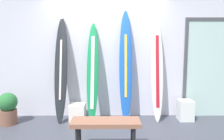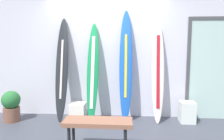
{
  "view_description": "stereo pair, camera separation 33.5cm",
  "coord_description": "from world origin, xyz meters",
  "px_view_note": "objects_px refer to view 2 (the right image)",
  "views": [
    {
      "loc": [
        0.1,
        -3.22,
        1.53
      ],
      "look_at": [
        0.13,
        0.95,
        1.03
      ],
      "focal_mm": 33.61,
      "sensor_mm": 36.0,
      "label": 1
    },
    {
      "loc": [
        0.43,
        -3.21,
        1.53
      ],
      "look_at": [
        0.13,
        0.95,
        1.03
      ],
      "focal_mm": 33.61,
      "sensor_mm": 36.0,
      "label": 2
    }
  ],
  "objects_px": {
    "surfboard_emerald": "(93,72)",
    "surfboard_cobalt": "(126,66)",
    "display_block_left": "(78,111)",
    "bench": "(98,124)",
    "surfboard_charcoal": "(62,69)",
    "surfboard_ivory": "(158,71)",
    "display_block_center": "(187,112)",
    "glass_door": "(216,67)",
    "potted_plant": "(11,105)"
  },
  "relations": [
    {
      "from": "potted_plant",
      "to": "bench",
      "type": "height_order",
      "value": "potted_plant"
    },
    {
      "from": "glass_door",
      "to": "bench",
      "type": "height_order",
      "value": "glass_door"
    },
    {
      "from": "surfboard_cobalt",
      "to": "display_block_left",
      "type": "height_order",
      "value": "surfboard_cobalt"
    },
    {
      "from": "potted_plant",
      "to": "surfboard_charcoal",
      "type": "bearing_deg",
      "value": 11.82
    },
    {
      "from": "surfboard_charcoal",
      "to": "glass_door",
      "type": "relative_size",
      "value": 1.0
    },
    {
      "from": "surfboard_charcoal",
      "to": "display_block_center",
      "type": "distance_m",
      "value": 2.65
    },
    {
      "from": "surfboard_charcoal",
      "to": "surfboard_cobalt",
      "type": "height_order",
      "value": "surfboard_cobalt"
    },
    {
      "from": "display_block_left",
      "to": "display_block_center",
      "type": "bearing_deg",
      "value": -0.24
    },
    {
      "from": "glass_door",
      "to": "surfboard_cobalt",
      "type": "bearing_deg",
      "value": -173.39
    },
    {
      "from": "surfboard_ivory",
      "to": "glass_door",
      "type": "xyz_separation_m",
      "value": [
        1.21,
        0.22,
        0.07
      ]
    },
    {
      "from": "bench",
      "to": "surfboard_charcoal",
      "type": "bearing_deg",
      "value": 124.64
    },
    {
      "from": "potted_plant",
      "to": "display_block_left",
      "type": "bearing_deg",
      "value": 9.05
    },
    {
      "from": "surfboard_cobalt",
      "to": "bench",
      "type": "bearing_deg",
      "value": -105.27
    },
    {
      "from": "surfboard_charcoal",
      "to": "surfboard_ivory",
      "type": "relative_size",
      "value": 1.04
    },
    {
      "from": "glass_door",
      "to": "display_block_center",
      "type": "bearing_deg",
      "value": -157.03
    },
    {
      "from": "surfboard_cobalt",
      "to": "glass_door",
      "type": "height_order",
      "value": "surfboard_cobalt"
    },
    {
      "from": "display_block_center",
      "to": "glass_door",
      "type": "distance_m",
      "value": 1.1
    },
    {
      "from": "surfboard_charcoal",
      "to": "bench",
      "type": "relative_size",
      "value": 2.17
    },
    {
      "from": "surfboard_charcoal",
      "to": "surfboard_ivory",
      "type": "height_order",
      "value": "surfboard_charcoal"
    },
    {
      "from": "glass_door",
      "to": "display_block_left",
      "type": "bearing_deg",
      "value": -174.84
    },
    {
      "from": "surfboard_cobalt",
      "to": "potted_plant",
      "type": "relative_size",
      "value": 3.6
    },
    {
      "from": "bench",
      "to": "potted_plant",
      "type": "bearing_deg",
      "value": 149.63
    },
    {
      "from": "surfboard_emerald",
      "to": "glass_door",
      "type": "xyz_separation_m",
      "value": [
        2.51,
        0.25,
        0.09
      ]
    },
    {
      "from": "surfboard_ivory",
      "to": "bench",
      "type": "relative_size",
      "value": 2.09
    },
    {
      "from": "surfboard_cobalt",
      "to": "surfboard_ivory",
      "type": "bearing_deg",
      "value": -0.14
    },
    {
      "from": "surfboard_ivory",
      "to": "potted_plant",
      "type": "bearing_deg",
      "value": -175.15
    },
    {
      "from": "display_block_left",
      "to": "bench",
      "type": "bearing_deg",
      "value": -65.57
    },
    {
      "from": "display_block_left",
      "to": "potted_plant",
      "type": "relative_size",
      "value": 0.54
    },
    {
      "from": "surfboard_ivory",
      "to": "display_block_left",
      "type": "bearing_deg",
      "value": -178.59
    },
    {
      "from": "display_block_left",
      "to": "bench",
      "type": "distance_m",
      "value": 1.48
    },
    {
      "from": "surfboard_cobalt",
      "to": "display_block_left",
      "type": "bearing_deg",
      "value": -177.58
    },
    {
      "from": "surfboard_emerald",
      "to": "surfboard_cobalt",
      "type": "xyz_separation_m",
      "value": [
        0.66,
        0.04,
        0.12
      ]
    },
    {
      "from": "surfboard_emerald",
      "to": "surfboard_ivory",
      "type": "bearing_deg",
      "value": 1.5
    },
    {
      "from": "surfboard_emerald",
      "to": "surfboard_ivory",
      "type": "height_order",
      "value": "surfboard_ivory"
    },
    {
      "from": "surfboard_cobalt",
      "to": "glass_door",
      "type": "bearing_deg",
      "value": 6.61
    },
    {
      "from": "surfboard_charcoal",
      "to": "surfboard_emerald",
      "type": "relative_size",
      "value": 1.06
    },
    {
      "from": "display_block_left",
      "to": "surfboard_cobalt",
      "type": "bearing_deg",
      "value": 2.42
    },
    {
      "from": "display_block_left",
      "to": "glass_door",
      "type": "xyz_separation_m",
      "value": [
        2.82,
        0.25,
        0.91
      ]
    },
    {
      "from": "surfboard_emerald",
      "to": "display_block_left",
      "type": "distance_m",
      "value": 0.88
    },
    {
      "from": "bench",
      "to": "surfboard_cobalt",
      "type": "bearing_deg",
      "value": 74.73
    },
    {
      "from": "surfboard_emerald",
      "to": "potted_plant",
      "type": "distance_m",
      "value": 1.76
    },
    {
      "from": "glass_door",
      "to": "surfboard_emerald",
      "type": "bearing_deg",
      "value": -174.32
    },
    {
      "from": "surfboard_cobalt",
      "to": "display_block_center",
      "type": "relative_size",
      "value": 5.4
    },
    {
      "from": "display_block_center",
      "to": "surfboard_charcoal",
      "type": "bearing_deg",
      "value": 179.79
    },
    {
      "from": "surfboard_emerald",
      "to": "glass_door",
      "type": "bearing_deg",
      "value": 5.68
    },
    {
      "from": "surfboard_charcoal",
      "to": "surfboard_emerald",
      "type": "xyz_separation_m",
      "value": [
        0.63,
        0.01,
        -0.06
      ]
    },
    {
      "from": "display_block_center",
      "to": "potted_plant",
      "type": "relative_size",
      "value": 0.67
    },
    {
      "from": "surfboard_charcoal",
      "to": "glass_door",
      "type": "bearing_deg",
      "value": 4.65
    },
    {
      "from": "surfboard_emerald",
      "to": "surfboard_cobalt",
      "type": "height_order",
      "value": "surfboard_cobalt"
    },
    {
      "from": "display_block_center",
      "to": "potted_plant",
      "type": "bearing_deg",
      "value": -176.75
    }
  ]
}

